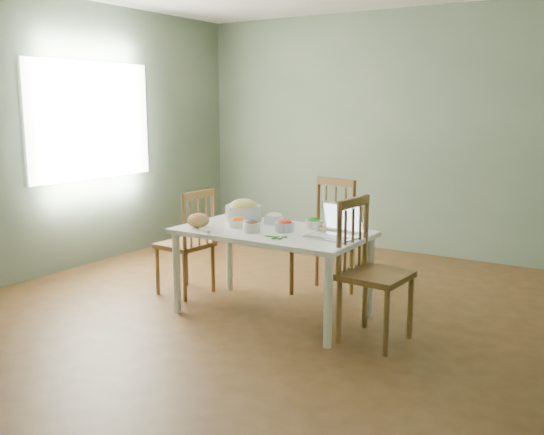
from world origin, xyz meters
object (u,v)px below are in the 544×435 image
Objects in this scene: dining_table at (272,273)px; bread_boule at (198,220)px; chair_left at (185,242)px; bowl_squash at (243,210)px; chair_right at (376,272)px; laptop at (332,222)px; chair_far at (322,238)px.

dining_table is 0.72m from bread_boule.
chair_left reaches higher than bowl_squash.
chair_left is at bearing 90.16° from chair_right.
bowl_squash is at bearing 71.79° from bread_boule.
chair_right is (1.87, -0.14, 0.04)m from chair_left.
laptop is at bearing -12.10° from bowl_squash.
chair_left reaches higher than dining_table.
chair_right is (0.82, -0.75, -0.00)m from chair_far.
bowl_squash reaches higher than bread_boule.
chair_far is 1.21m from chair_left.
chair_left is 1.87m from chair_right.
chair_right is at bearing -33.16° from chair_far.
chair_right is at bearing -11.47° from bowl_squash.
chair_right is at bearing 90.22° from chair_left.
chair_far is at bearing 55.03° from bread_boule.
chair_right reaches higher than dining_table.
dining_table is 0.71m from chair_far.
bowl_squash is (0.14, 0.43, 0.03)m from bread_boule.
chair_right reaches higher than laptop.
dining_table is 8.37× the size of bread_boule.
chair_left is 0.64m from bowl_squash.
laptop is at bearing -48.23° from chair_far.
chair_far is 1.12m from chair_right.
laptop is at bearing 11.95° from bread_boule.
chair_far reaches higher than dining_table.
dining_table is at bearing 22.48° from bread_boule.
chair_right is 2.86× the size of laptop.
chair_left is (-1.04, -0.62, -0.04)m from chair_far.
bowl_squash is (0.55, 0.13, 0.32)m from chair_left.
laptop reaches higher than bowl_squash.
chair_right is 1.49m from bread_boule.
chair_right reaches higher than bowl_squash.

